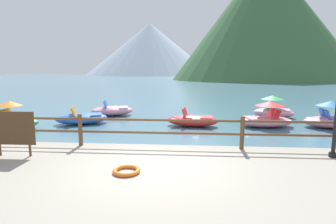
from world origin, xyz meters
name	(u,v)px	position (x,y,z in m)	size (l,w,h in m)	color
ground_plane	(184,85)	(0.00, 40.00, 0.00)	(200.00, 200.00, 0.00)	#477084
dock_railing	(159,128)	(0.00, 1.55, 0.98)	(23.92, 0.12, 0.95)	brown
sign_board	(13,129)	(-3.71, 0.43, 1.13)	(1.18, 0.07, 1.19)	beige
life_ring	(126,171)	(-0.51, -0.50, 0.45)	(0.61, 0.61, 0.09)	orange
pedal_boat_0	(267,118)	(4.51, 6.67, 0.40)	(2.68, 1.78, 1.21)	pink
pedal_boat_1	(112,110)	(-3.62, 9.18, 0.29)	(2.64, 1.88, 0.88)	pink
pedal_boat_2	(274,110)	(5.60, 9.24, 0.42)	(2.45, 1.85, 1.23)	pink
pedal_boat_3	(13,119)	(-7.15, 5.38, 0.41)	(2.42, 1.19, 1.25)	green
pedal_boat_4	(193,120)	(1.04, 6.50, 0.28)	(2.52, 1.43, 0.86)	red
pedal_boat_6	(332,119)	(7.45, 6.63, 0.41)	(2.58, 1.44, 1.24)	pink
pedal_boat_7	(82,118)	(-4.41, 6.62, 0.28)	(2.77, 2.04, 0.86)	blue
cliff_headland	(257,23)	(18.65, 69.65, 14.94)	(47.52, 47.52, 31.83)	#386038
distant_peak	(150,49)	(-18.64, 128.99, 12.58)	(62.51, 62.51, 25.15)	#93A3B7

